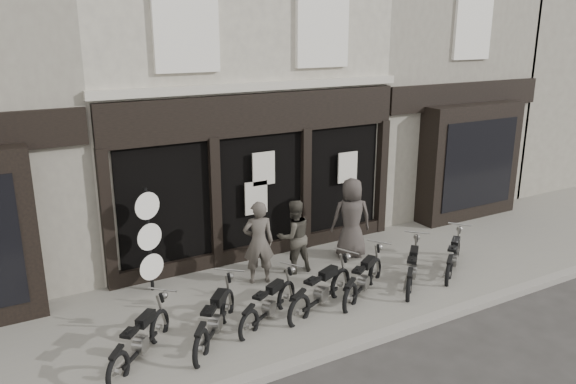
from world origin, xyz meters
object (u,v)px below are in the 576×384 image
advert_sign_post (150,245)px  motorcycle_5 (412,271)px  motorcycle_6 (453,259)px  motorcycle_4 (364,281)px  motorcycle_3 (321,293)px  man_right (351,218)px  man_centre (294,236)px  motorcycle_1 (215,322)px  motorcycle_2 (269,307)px  man_left (258,242)px  motorcycle_0 (141,343)px

advert_sign_post → motorcycle_5: bearing=-43.1°
motorcycle_6 → motorcycle_4: bearing=141.7°
motorcycle_3 → motorcycle_4: size_ratio=1.09×
motorcycle_3 → man_right: size_ratio=1.04×
motorcycle_5 → man_centre: 2.60m
motorcycle_3 → motorcycle_1: bearing=156.9°
motorcycle_1 → motorcycle_2: (1.10, 0.09, -0.04)m
motorcycle_3 → advert_sign_post: (-2.60, 2.29, 0.72)m
motorcycle_3 → motorcycle_6: bearing=-23.4°
motorcycle_4 → man_left: bearing=104.0°
motorcycle_0 → advert_sign_post: 2.56m
motorcycle_2 → motorcycle_4: 2.12m
motorcycle_0 → man_right: bearing=-28.0°
motorcycle_0 → motorcycle_3: (3.48, 0.00, 0.02)m
motorcycle_4 → advert_sign_post: bearing=116.5°
motorcycle_2 → motorcycle_5: 3.33m
motorcycle_6 → man_centre: 3.56m
advert_sign_post → motorcycle_4: bearing=-49.0°
motorcycle_0 → motorcycle_3: size_ratio=0.80×
motorcycle_1 → motorcycle_0: bearing=130.5°
motorcycle_5 → man_right: man_right is taller
motorcycle_4 → motorcycle_5: (1.20, -0.09, -0.00)m
motorcycle_2 → man_right: 3.52m
man_centre → man_right: size_ratio=0.87×
motorcycle_4 → man_left: size_ratio=1.01×
man_left → man_centre: 0.91m
motorcycle_3 → motorcycle_5: (2.24, -0.04, -0.02)m
motorcycle_1 → man_centre: man_centre is taller
motorcycle_0 → man_left: 3.40m
man_centre → motorcycle_6: bearing=153.6°
motorcycle_5 → advert_sign_post: (-4.84, 2.33, 0.73)m
man_left → man_right: bearing=-158.6°
motorcycle_6 → motorcycle_2: bearing=141.8°
motorcycle_0 → motorcycle_2: size_ratio=0.91×
motorcycle_0 → motorcycle_3: 3.48m
motorcycle_2 → man_centre: (1.45, 1.59, 0.57)m
motorcycle_2 → motorcycle_4: bearing=-31.3°
motorcycle_4 → man_left: 2.28m
motorcycle_1 → man_right: bearing=-26.3°
motorcycle_6 → man_right: man_right is taller
motorcycle_1 → man_left: 2.36m
motorcycle_0 → man_centre: (3.85, 1.68, 0.56)m
motorcycle_3 → motorcycle_6: size_ratio=1.17×
motorcycle_5 → motorcycle_6: bearing=-41.8°
motorcycle_5 → motorcycle_2: bearing=134.3°
motorcycle_6 → man_left: bearing=121.3°
motorcycle_5 → man_right: 1.93m
advert_sign_post → man_centre: bearing=-29.1°
motorcycle_5 → man_right: (-0.30, 1.78, 0.68)m
motorcycle_4 → man_centre: 1.84m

